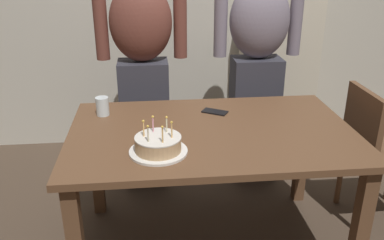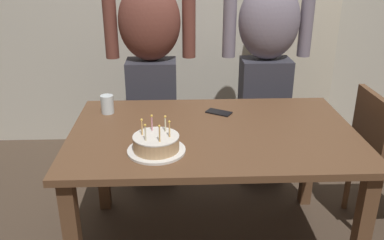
{
  "view_description": "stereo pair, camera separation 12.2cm",
  "coord_description": "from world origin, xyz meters",
  "px_view_note": "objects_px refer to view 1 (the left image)",
  "views": [
    {
      "loc": [
        -0.31,
        -1.97,
        1.63
      ],
      "look_at": [
        -0.12,
        -0.09,
        0.84
      ],
      "focal_mm": 38.69,
      "sensor_mm": 36.0,
      "label": 1
    },
    {
      "loc": [
        -0.19,
        -1.98,
        1.63
      ],
      "look_at": [
        -0.12,
        -0.09,
        0.84
      ],
      "focal_mm": 38.69,
      "sensor_mm": 36.0,
      "label": 2
    }
  ],
  "objects_px": {
    "birthday_cake": "(158,145)",
    "dining_chair": "(374,146)",
    "water_glass_near": "(103,106)",
    "person_woman_cardigan": "(257,65)",
    "cell_phone": "(215,112)",
    "person_man_bearded": "(143,68)"
  },
  "relations": [
    {
      "from": "birthday_cake",
      "to": "dining_chair",
      "type": "relative_size",
      "value": 0.32
    },
    {
      "from": "water_glass_near",
      "to": "person_woman_cardigan",
      "type": "distance_m",
      "value": 1.14
    },
    {
      "from": "cell_phone",
      "to": "person_woman_cardigan",
      "type": "relative_size",
      "value": 0.09
    },
    {
      "from": "cell_phone",
      "to": "person_woman_cardigan",
      "type": "bearing_deg",
      "value": 85.75
    },
    {
      "from": "water_glass_near",
      "to": "dining_chair",
      "type": "distance_m",
      "value": 1.64
    },
    {
      "from": "water_glass_near",
      "to": "person_man_bearded",
      "type": "bearing_deg",
      "value": 65.4
    },
    {
      "from": "birthday_cake",
      "to": "person_woman_cardigan",
      "type": "xyz_separation_m",
      "value": [
        0.72,
        1.01,
        0.1
      ]
    },
    {
      "from": "person_man_bearded",
      "to": "person_woman_cardigan",
      "type": "bearing_deg",
      "value": -180.0
    },
    {
      "from": "birthday_cake",
      "to": "person_woman_cardigan",
      "type": "height_order",
      "value": "person_woman_cardigan"
    },
    {
      "from": "person_man_bearded",
      "to": "person_woman_cardigan",
      "type": "height_order",
      "value": "same"
    },
    {
      "from": "birthday_cake",
      "to": "person_man_bearded",
      "type": "relative_size",
      "value": 0.17
    },
    {
      "from": "person_man_bearded",
      "to": "cell_phone",
      "type": "bearing_deg",
      "value": 127.9
    },
    {
      "from": "person_man_bearded",
      "to": "person_woman_cardigan",
      "type": "xyz_separation_m",
      "value": [
        0.79,
        0.0,
        0.0
      ]
    },
    {
      "from": "water_glass_near",
      "to": "dining_chair",
      "type": "xyz_separation_m",
      "value": [
        1.61,
        -0.12,
        -0.28
      ]
    },
    {
      "from": "cell_phone",
      "to": "person_woman_cardigan",
      "type": "distance_m",
      "value": 0.67
    },
    {
      "from": "cell_phone",
      "to": "dining_chair",
      "type": "relative_size",
      "value": 0.17
    },
    {
      "from": "cell_phone",
      "to": "person_woman_cardigan",
      "type": "height_order",
      "value": "person_woman_cardigan"
    },
    {
      "from": "birthday_cake",
      "to": "water_glass_near",
      "type": "bearing_deg",
      "value": 120.73
    },
    {
      "from": "birthday_cake",
      "to": "water_glass_near",
      "type": "distance_m",
      "value": 0.59
    },
    {
      "from": "birthday_cake",
      "to": "cell_phone",
      "type": "relative_size",
      "value": 1.91
    },
    {
      "from": "water_glass_near",
      "to": "person_woman_cardigan",
      "type": "xyz_separation_m",
      "value": [
        1.02,
        0.5,
        0.08
      ]
    },
    {
      "from": "birthday_cake",
      "to": "dining_chair",
      "type": "distance_m",
      "value": 1.39
    }
  ]
}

